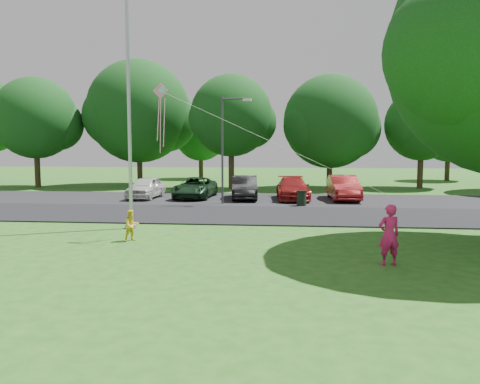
# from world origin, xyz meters

# --- Properties ---
(ground) EXTENTS (120.00, 120.00, 0.00)m
(ground) POSITION_xyz_m (0.00, 0.00, 0.00)
(ground) COLOR #245D18
(ground) RESTS_ON ground
(park_road) EXTENTS (60.00, 6.00, 0.06)m
(park_road) POSITION_xyz_m (0.00, 9.00, 0.03)
(park_road) COLOR black
(park_road) RESTS_ON ground
(parking_strip) EXTENTS (42.00, 7.00, 0.06)m
(parking_strip) POSITION_xyz_m (0.00, 15.50, 0.03)
(parking_strip) COLOR black
(parking_strip) RESTS_ON ground
(flagpole) EXTENTS (0.50, 0.50, 10.00)m
(flagpole) POSITION_xyz_m (-3.50, 5.00, 4.17)
(flagpole) COLOR #B7BABF
(flagpole) RESTS_ON ground
(street_lamp) EXTENTS (1.70, 0.35, 6.03)m
(street_lamp) POSITION_xyz_m (-0.68, 12.97, 3.63)
(street_lamp) COLOR #3F3F44
(street_lamp) RESTS_ON ground
(trash_can) EXTENTS (0.55, 0.55, 0.87)m
(trash_can) POSITION_xyz_m (3.49, 12.49, 0.44)
(trash_can) COLOR black
(trash_can) RESTS_ON ground
(tree_row) EXTENTS (64.35, 11.94, 10.88)m
(tree_row) POSITION_xyz_m (1.59, 24.23, 5.71)
(tree_row) COLOR #332316
(tree_row) RESTS_ON ground
(horizon_trees) EXTENTS (77.46, 7.20, 7.02)m
(horizon_trees) POSITION_xyz_m (4.06, 33.88, 4.30)
(horizon_trees) COLOR #332316
(horizon_trees) RESTS_ON ground
(parked_cars) EXTENTS (13.87, 5.01, 1.48)m
(parked_cars) POSITION_xyz_m (0.24, 15.50, 0.75)
(parked_cars) COLOR silver
(parked_cars) RESTS_ON ground
(woman) EXTENTS (0.70, 0.55, 1.69)m
(woman) POSITION_xyz_m (5.47, -0.01, 0.85)
(woman) COLOR #CB1B5C
(woman) RESTS_ON ground
(child_yellow) EXTENTS (0.67, 0.66, 1.09)m
(child_yellow) POSITION_xyz_m (-2.66, 2.54, 0.54)
(child_yellow) COLOR yellow
(child_yellow) RESTS_ON ground
(kite) EXTENTS (7.52, 3.57, 3.57)m
(kite) POSITION_xyz_m (-1.51, 3.19, 4.67)
(kite) COLOR pink
(kite) RESTS_ON ground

